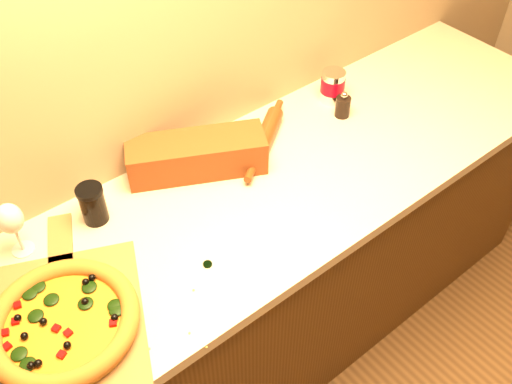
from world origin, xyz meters
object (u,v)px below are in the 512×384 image
object	(u,v)px
wine_glass	(10,220)
pepper_grinder	(343,106)
pizza	(63,322)
rolling_pin	(265,138)
pizza_peel	(62,317)
coffee_canister	(333,86)
dark_jar	(93,204)

from	to	relation	value
wine_glass	pepper_grinder	bearing A→B (deg)	-5.87
pizza	wine_glass	bearing A→B (deg)	86.59
pizza	rolling_pin	xyz separation A→B (m)	(0.84, 0.24, -0.00)
rolling_pin	wine_glass	distance (m)	0.83
pizza_peel	pepper_grinder	bearing A→B (deg)	31.77
pizza	pizza_peel	bearing A→B (deg)	78.77
coffee_canister	dark_jar	size ratio (longest dim) A/B	0.96
coffee_canister	pizza_peel	bearing A→B (deg)	-168.00
coffee_canister	pepper_grinder	bearing A→B (deg)	-111.71
pizza_peel	coffee_canister	world-z (taller)	coffee_canister
rolling_pin	wine_glass	bearing A→B (deg)	175.02
wine_glass	dark_jar	world-z (taller)	wine_glass
wine_glass	dark_jar	bearing A→B (deg)	-5.87
pepper_grinder	pizza_peel	bearing A→B (deg)	-172.09
pizza	coffee_canister	distance (m)	1.23
rolling_pin	wine_glass	xyz separation A→B (m)	(-0.82, 0.07, 0.10)
pizza	dark_jar	distance (m)	0.37
pizza	dark_jar	bearing A→B (deg)	50.98
pepper_grinder	coffee_canister	xyz separation A→B (m)	(0.04, 0.09, 0.02)
coffee_canister	pizza	bearing A→B (deg)	-166.40
pepper_grinder	rolling_pin	xyz separation A→B (m)	(-0.32, 0.05, -0.01)
pepper_grinder	rolling_pin	distance (m)	0.32
pizza_peel	dark_jar	xyz separation A→B (m)	(0.23, 0.25, 0.06)
pizza_peel	wine_glass	world-z (taller)	wine_glass
rolling_pin	pizza	bearing A→B (deg)	-163.90
pepper_grinder	dark_jar	world-z (taller)	dark_jar
pizza	pepper_grinder	xyz separation A→B (m)	(1.15, 0.20, 0.01)
pizza_peel	pepper_grinder	xyz separation A→B (m)	(1.15, 0.16, 0.04)
pizza	coffee_canister	size ratio (longest dim) A/B	3.15
pizza	coffee_canister	world-z (taller)	coffee_canister
pizza_peel	dark_jar	world-z (taller)	dark_jar
pepper_grinder	coffee_canister	size ratio (longest dim) A/B	0.84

